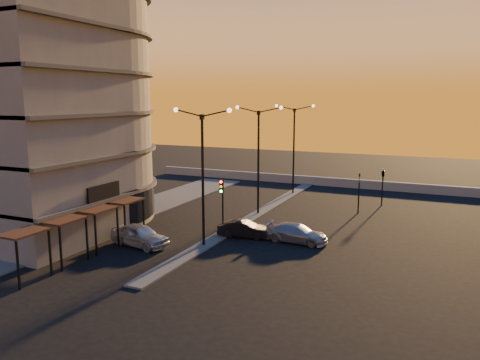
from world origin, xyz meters
name	(u,v)px	position (x,y,z in m)	size (l,w,h in m)	color
ground	(204,246)	(0.00, 0.00, 0.00)	(120.00, 120.00, 0.00)	black
sidewalk_west	(119,217)	(-10.50, 4.00, 0.06)	(5.00, 40.00, 0.12)	#4B4B49
median	(258,214)	(0.00, 10.00, 0.06)	(1.20, 36.00, 0.12)	#4B4B49
parapet	(325,181)	(2.00, 26.00, 0.50)	(44.00, 0.50, 1.00)	slate
building	(42,75)	(-14.00, 0.03, 11.91)	(14.35, 17.08, 25.00)	#635F58
streetlamp_near	(203,167)	(0.00, 0.00, 5.59)	(4.32, 0.32, 9.51)	black
streetlamp_mid	(258,151)	(0.00, 10.00, 5.59)	(4.32, 0.32, 9.51)	black
streetlamp_far	(294,142)	(0.00, 20.00, 5.59)	(4.32, 0.32, 9.51)	black
traffic_light_main	(222,198)	(0.00, 2.87, 2.89)	(0.28, 0.44, 4.25)	black
signal_east_a	(359,192)	(8.00, 14.00, 1.93)	(0.13, 0.16, 3.60)	black
signal_east_b	(383,174)	(9.50, 18.00, 3.10)	(0.42, 1.99, 3.60)	black
car_hatchback	(140,235)	(-4.10, -1.70, 0.76)	(1.80, 4.47, 1.52)	#B6BABF
car_sedan	(244,229)	(1.64, 3.17, 0.63)	(1.32, 3.79, 1.25)	black
car_wagon	(296,233)	(5.53, 3.63, 0.65)	(1.83, 4.50, 1.31)	#97989D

